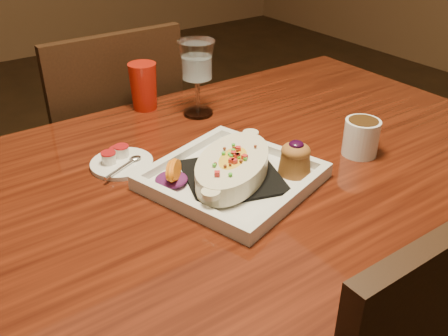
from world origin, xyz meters
TOP-DOWN VIEW (x-y plane):
  - table at (0.00, 0.00)m, footprint 1.50×0.90m
  - chair_far at (-0.00, 0.63)m, footprint 0.42×0.42m
  - plate at (0.00, -0.05)m, footprint 0.37×0.37m
  - coffee_mug at (0.30, -0.11)m, footprint 0.11×0.08m
  - goblet at (0.12, 0.28)m, footprint 0.09×0.09m
  - saucer at (-0.16, 0.15)m, footprint 0.13×0.13m
  - creamer_loose at (-0.15, 0.19)m, footprint 0.03×0.03m
  - red_tumbler at (0.03, 0.40)m, footprint 0.07×0.07m

SIDE VIEW (x-z plane):
  - chair_far at x=0.00m, z-range 0.04..0.97m
  - table at x=0.00m, z-range 0.28..1.03m
  - saucer at x=-0.16m, z-range 0.71..0.80m
  - creamer_loose at x=-0.15m, z-range 0.75..0.77m
  - plate at x=0.00m, z-range 0.74..0.82m
  - coffee_mug at x=0.30m, z-range 0.75..0.84m
  - red_tumbler at x=0.03m, z-range 0.75..0.87m
  - goblet at x=0.12m, z-range 0.79..0.98m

